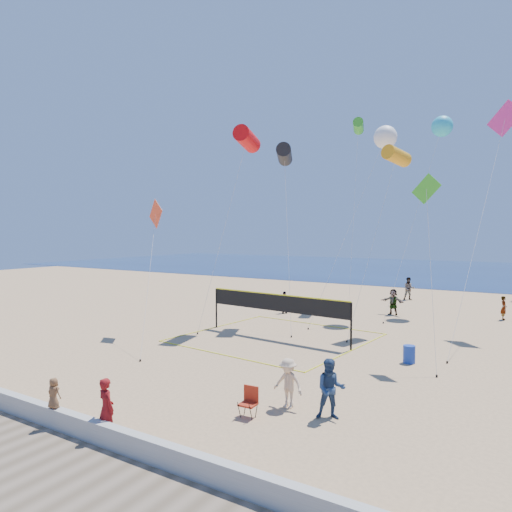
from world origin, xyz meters
The scene contains 24 objects.
ground centered at (0.00, 0.00, 0.00)m, with size 120.00×120.00×0.00m, color tan.
ocean centered at (0.00, 62.00, 0.01)m, with size 140.00×50.00×0.03m, color #10224D.
seawall centered at (0.00, -3.00, 0.30)m, with size 32.00×0.30×0.60m, color #BABAB5.
boardwalk centered at (0.00, -5.00, 0.01)m, with size 32.00×3.60×0.03m, color #776451.
woman centered at (-0.69, -2.70, 0.86)m, with size 0.63×0.41×1.73m, color maroon.
toddler centered at (-2.56, -3.04, 1.05)m, with size 0.44×0.29×0.90m, color brown.
bystander_a centered at (4.12, 1.87, 0.94)m, with size 0.91×0.71×1.87m, color navy.
bystander_b centered at (2.58, 1.98, 0.82)m, with size 1.06×0.61×1.64m, color #D8B590.
far_person_0 centered at (-5.77, 17.38, 0.79)m, with size 0.92×0.38×1.57m, color gray.
far_person_1 centered at (1.01, 20.84, 0.91)m, with size 1.68×0.54×1.81m, color gray.
far_person_2 centered at (7.73, 22.79, 0.78)m, with size 0.57×0.37×1.56m, color gray.
far_person_3 centered at (0.29, 28.64, 0.96)m, with size 0.94×0.73×1.93m, color gray.
camp_chair centered at (1.89, 0.69, 0.53)m, with size 0.53×0.65×1.05m.
trash_barrel centered at (4.77, 9.34, 0.39)m, with size 0.52×0.52×0.78m, color #1938A2.
volleyball_net centered at (-2.56, 10.47, 1.66)m, with size 9.89×9.76×2.42m.
kite_0 centered at (-5.45, 12.00, 11.32)m, with size 2.16×4.45×11.98m.
kite_1 centered at (-4.29, 14.58, 10.68)m, with size 3.30×4.84×11.29m.
kite_2 centered at (2.36, 15.91, 10.19)m, with size 2.02×5.56×10.76m.
kite_3 centered at (-8.96, 7.87, 6.49)m, with size 4.46×5.20×7.67m.
kite_4 centered at (5.31, 9.73, 7.13)m, with size 1.64×2.22×8.34m.
kite_5 centered at (7.61, 19.05, 11.84)m, with size 2.50×9.75×13.46m.
kite_6 centered at (0.55, 19.97, 12.18)m, with size 3.58×7.74×12.96m.
kite_7 centered at (3.38, 24.47, 13.44)m, with size 3.11×8.08×14.20m.
kite_8 centered at (-2.43, 23.12, 13.88)m, with size 1.28×4.17×14.41m.
Camera 1 is at (9.39, -11.13, 5.78)m, focal length 32.00 mm.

